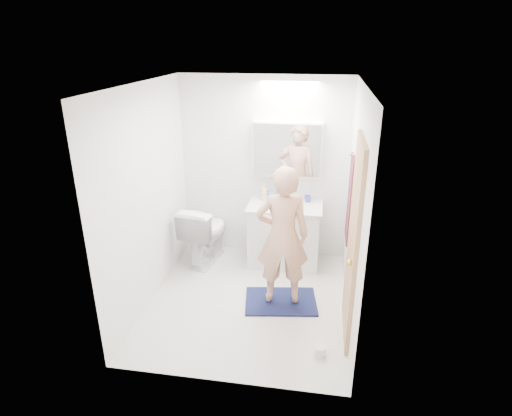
% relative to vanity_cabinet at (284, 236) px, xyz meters
% --- Properties ---
extents(floor, '(2.50, 2.50, 0.00)m').
position_rel_vanity_cabinet_xyz_m(floor, '(-0.31, -0.96, -0.39)').
color(floor, silver).
rests_on(floor, ground).
extents(ceiling, '(2.50, 2.50, 0.00)m').
position_rel_vanity_cabinet_xyz_m(ceiling, '(-0.31, -0.96, 2.01)').
color(ceiling, white).
rests_on(ceiling, floor).
extents(wall_back, '(2.50, 0.00, 2.50)m').
position_rel_vanity_cabinet_xyz_m(wall_back, '(-0.31, 0.29, 0.81)').
color(wall_back, white).
rests_on(wall_back, floor).
extents(wall_front, '(2.50, 0.00, 2.50)m').
position_rel_vanity_cabinet_xyz_m(wall_front, '(-0.31, -2.21, 0.81)').
color(wall_front, white).
rests_on(wall_front, floor).
extents(wall_left, '(0.00, 2.50, 2.50)m').
position_rel_vanity_cabinet_xyz_m(wall_left, '(-1.41, -0.96, 0.81)').
color(wall_left, white).
rests_on(wall_left, floor).
extents(wall_right, '(0.00, 2.50, 2.50)m').
position_rel_vanity_cabinet_xyz_m(wall_right, '(0.79, -0.96, 0.81)').
color(wall_right, white).
rests_on(wall_right, floor).
extents(vanity_cabinet, '(0.90, 0.55, 0.78)m').
position_rel_vanity_cabinet_xyz_m(vanity_cabinet, '(0.00, 0.00, 0.00)').
color(vanity_cabinet, silver).
rests_on(vanity_cabinet, floor).
extents(countertop, '(0.95, 0.58, 0.04)m').
position_rel_vanity_cabinet_xyz_m(countertop, '(0.00, -0.00, 0.41)').
color(countertop, silver).
rests_on(countertop, vanity_cabinet).
extents(sink_basin, '(0.36, 0.36, 0.03)m').
position_rel_vanity_cabinet_xyz_m(sink_basin, '(0.00, 0.03, 0.45)').
color(sink_basin, white).
rests_on(sink_basin, countertop).
extents(faucet, '(0.02, 0.02, 0.16)m').
position_rel_vanity_cabinet_xyz_m(faucet, '(0.00, 0.22, 0.51)').
color(faucet, silver).
rests_on(faucet, countertop).
extents(medicine_cabinet, '(0.88, 0.14, 0.70)m').
position_rel_vanity_cabinet_xyz_m(medicine_cabinet, '(-0.01, 0.21, 1.11)').
color(medicine_cabinet, white).
rests_on(medicine_cabinet, wall_back).
extents(mirror_panel, '(0.84, 0.01, 0.66)m').
position_rel_vanity_cabinet_xyz_m(mirror_panel, '(-0.01, 0.13, 1.11)').
color(mirror_panel, silver).
rests_on(mirror_panel, medicine_cabinet).
extents(toilet, '(0.59, 0.87, 0.81)m').
position_rel_vanity_cabinet_xyz_m(toilet, '(-1.04, -0.11, 0.02)').
color(toilet, white).
rests_on(toilet, floor).
extents(bath_rug, '(0.87, 0.66, 0.02)m').
position_rel_vanity_cabinet_xyz_m(bath_rug, '(0.06, -0.94, -0.38)').
color(bath_rug, '#151842').
rests_on(bath_rug, floor).
extents(person, '(0.62, 0.46, 1.57)m').
position_rel_vanity_cabinet_xyz_m(person, '(0.06, -0.94, 0.44)').
color(person, tan).
rests_on(person, bath_rug).
extents(door, '(0.04, 0.80, 2.00)m').
position_rel_vanity_cabinet_xyz_m(door, '(0.77, -1.31, 0.61)').
color(door, tan).
rests_on(door, wall_right).
extents(door_knob, '(0.06, 0.06, 0.06)m').
position_rel_vanity_cabinet_xyz_m(door_knob, '(0.73, -1.61, 0.56)').
color(door_knob, gold).
rests_on(door_knob, door).
extents(towel, '(0.02, 0.42, 1.00)m').
position_rel_vanity_cabinet_xyz_m(towel, '(0.77, -0.41, 0.71)').
color(towel, '#151135').
rests_on(towel, wall_right).
extents(towel_hook, '(0.07, 0.02, 0.02)m').
position_rel_vanity_cabinet_xyz_m(towel_hook, '(0.75, -0.41, 1.23)').
color(towel_hook, silver).
rests_on(towel_hook, wall_right).
extents(soap_bottle_a, '(0.12, 0.12, 0.23)m').
position_rel_vanity_cabinet_xyz_m(soap_bottle_a, '(-0.29, 0.15, 0.54)').
color(soap_bottle_a, beige).
rests_on(soap_bottle_a, countertop).
extents(soap_bottle_b, '(0.11, 0.11, 0.17)m').
position_rel_vanity_cabinet_xyz_m(soap_bottle_b, '(-0.22, 0.18, 0.51)').
color(soap_bottle_b, '#5C98C6').
rests_on(soap_bottle_b, countertop).
extents(toothbrush_cup, '(0.09, 0.09, 0.09)m').
position_rel_vanity_cabinet_xyz_m(toothbrush_cup, '(0.28, 0.16, 0.47)').
color(toothbrush_cup, '#393FAC').
rests_on(toothbrush_cup, countertop).
extents(toilet_paper_roll, '(0.11, 0.11, 0.10)m').
position_rel_vanity_cabinet_xyz_m(toilet_paper_roll, '(0.52, -1.75, -0.34)').
color(toilet_paper_roll, white).
rests_on(toilet_paper_roll, floor).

